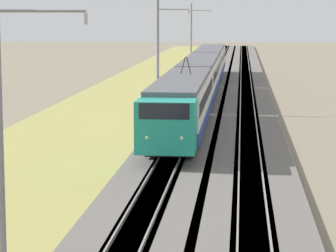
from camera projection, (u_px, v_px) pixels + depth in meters
ballast_main at (196, 108)px, 63.29m from camera, size 240.00×4.40×0.30m
ballast_adjacent at (247, 109)px, 62.92m from camera, size 240.00×4.40×0.30m
track_main at (196, 108)px, 63.29m from camera, size 240.00×1.57×0.45m
track_adjacent at (247, 109)px, 62.92m from camera, size 240.00×1.57×0.45m
grass_verge at (121, 108)px, 63.86m from camera, size 240.00×11.63×0.12m
passenger_train at (200, 76)px, 69.24m from camera, size 64.51×3.01×4.87m
catenary_mast_near at (1, 134)px, 21.26m from camera, size 0.22×2.56×8.61m
catenary_mast_mid at (158, 54)px, 61.09m from camera, size 0.22×2.56×8.84m
catenary_mast_far at (192, 38)px, 100.93m from camera, size 0.22×2.56×8.89m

